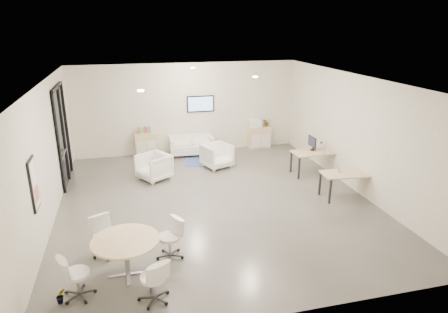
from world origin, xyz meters
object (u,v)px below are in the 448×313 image
object	(u,v)px
sideboard_left	(146,145)
armchair_right	(217,155)
desk_rear	(315,154)
desk_front	(347,175)
armchair_left	(154,166)
round_table	(126,244)
sideboard_right	(259,137)
loveseat	(191,146)

from	to	relation	value
sideboard_left	armchair_right	xyz separation A→B (m)	(2.17, -1.71, 0.00)
sideboard_left	desk_rear	xyz separation A→B (m)	(4.98, -3.04, 0.23)
armchair_right	desk_front	size ratio (longest dim) A/B	0.62
sideboard_left	desk_front	xyz separation A→B (m)	(5.01, -4.85, 0.20)
armchair_left	round_table	size ratio (longest dim) A/B	0.69
sideboard_right	desk_front	bearing A→B (deg)	-80.71
desk_rear	armchair_left	bearing A→B (deg)	168.89
armchair_left	desk_rear	xyz separation A→B (m)	(4.90, -0.77, 0.22)
loveseat	armchair_left	distance (m)	2.59
armchair_right	desk_front	xyz separation A→B (m)	(2.84, -3.14, 0.20)
armchair_right	round_table	bearing A→B (deg)	-139.71
armchair_left	round_table	xyz separation A→B (m)	(-0.89, -4.78, 0.24)
armchair_left	armchair_right	size ratio (longest dim) A/B	1.02
armchair_left	desk_front	size ratio (longest dim) A/B	0.63
loveseat	armchair_right	size ratio (longest dim) A/B	1.86
sideboard_right	round_table	bearing A→B (deg)	-125.47
sideboard_left	desk_rear	size ratio (longest dim) A/B	0.60
armchair_left	sideboard_left	bearing A→B (deg)	150.25
desk_rear	sideboard_right	bearing A→B (deg)	101.86
desk_front	round_table	bearing A→B (deg)	-154.10
sideboard_right	armchair_right	size ratio (longest dim) A/B	0.96
round_table	desk_front	bearing A→B (deg)	20.76
desk_front	round_table	world-z (taller)	round_table
sideboard_left	armchair_left	xyz separation A→B (m)	(0.08, -2.27, 0.01)
sideboard_right	armchair_left	size ratio (longest dim) A/B	0.95
armchair_left	round_table	world-z (taller)	armchair_left
armchair_right	round_table	world-z (taller)	armchair_right
round_table	armchair_right	bearing A→B (deg)	60.89
sideboard_left	armchair_right	bearing A→B (deg)	-38.18
armchair_left	sideboard_right	bearing A→B (deg)	87.00
sideboard_left	armchair_left	size ratio (longest dim) A/B	0.99
sideboard_right	armchair_right	distance (m)	2.66
sideboard_left	loveseat	bearing A→B (deg)	-6.11
round_table	sideboard_right	bearing A→B (deg)	54.53
loveseat	desk_front	xyz separation A→B (m)	(3.42, -4.68, 0.31)
loveseat	sideboard_left	bearing A→B (deg)	176.47
sideboard_left	armchair_right	world-z (taller)	sideboard_left
sideboard_left	desk_rear	world-z (taller)	sideboard_left
sideboard_left	armchair_right	size ratio (longest dim) A/B	1.00
sideboard_right	round_table	distance (m)	8.67
loveseat	desk_rear	xyz separation A→B (m)	(3.39, -2.87, 0.34)
loveseat	sideboard_right	bearing A→B (deg)	6.25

